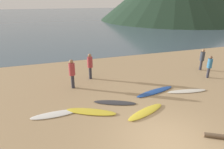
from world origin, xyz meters
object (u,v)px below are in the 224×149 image
Objects in this scene: surfboard_4 at (155,92)px; person_1 at (90,64)px; surfboard_2 at (115,103)px; person_2 at (210,65)px; surfboard_1 at (91,112)px; surfboard_3 at (146,112)px; surfboard_5 at (187,91)px; person_3 at (202,58)px; surfboard_0 at (55,114)px; person_0 at (72,72)px.

surfboard_4 is 4.57m from person_1.
person_1 is at bearing 121.18° from surfboard_2.
surfboard_1 is at bearing 71.74° from person_2.
surfboard_3 reaches higher than surfboard_4.
person_1 is (-1.53, 5.04, 0.98)m from surfboard_3.
person_3 is at bearing 49.29° from surfboard_5.
person_2 is 1.58m from person_3.
person_3 is (10.90, 2.92, 0.92)m from surfboard_0.
person_2 reaches higher than surfboard_2.
surfboard_2 is 7.37m from person_2.
surfboard_4 is 5.00m from person_0.
surfboard_4 is 5.77m from person_3.
surfboard_4 is 1.68× the size of person_3.
surfboard_2 is at bearing -90.22° from person_0.
person_0 is at bearing 148.74° from surfboard_2.
person_1 is 8.36m from person_3.
surfboard_5 is 1.48× the size of person_3.
person_3 reaches higher than surfboard_0.
person_3 reaches higher than surfboard_2.
person_1 is at bearing 5.34° from person_0.
surfboard_3 reaches higher than surfboard_2.
person_0 is 9.06m from person_2.
person_1 is (-3.08, 3.23, 0.99)m from surfboard_4.
surfboard_4 is at bearing 141.16° from person_3.
surfboard_2 is 4.45m from surfboard_5.
person_3 is at bearing -54.84° from person_2.
surfboard_1 is 4.41m from person_1.
person_3 is (8.30, -0.94, -0.08)m from person_1.
surfboard_2 is at bearing 70.21° from person_2.
person_0 is (-2.86, 3.93, 1.01)m from surfboard_3.
surfboard_3 reaches higher than surfboard_1.
surfboard_2 reaches higher than surfboard_5.
surfboard_1 is 1.58× the size of person_2.
surfboard_5 is at bearing 86.43° from person_2.
person_2 is (7.64, -2.38, -0.12)m from person_1.
surfboard_5 is 4.52m from person_3.
surfboard_2 is 0.81× the size of surfboard_4.
surfboard_3 is at bearing -149.44° from surfboard_5.
person_0 reaches higher than surfboard_1.
person_0 reaches higher than surfboard_0.
person_1 reaches higher than surfboard_5.
surfboard_3 is at bearing -26.44° from surfboard_2.
surfboard_2 is at bearing 136.87° from person_3.
surfboard_3 is (1.09, -1.33, 0.01)m from surfboard_2.
surfboard_2 reaches higher than surfboard_0.
person_2 is at bearing -177.12° from person_3.
surfboard_1 is 3.27m from person_0.
surfboard_2 is 1.26× the size of person_1.
surfboard_0 is 4.75m from person_1.
person_3 is at bearing 13.90° from surfboard_0.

